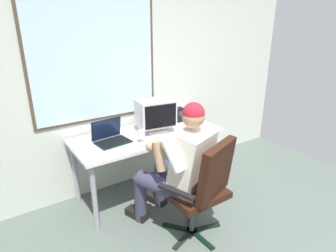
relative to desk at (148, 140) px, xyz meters
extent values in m
cube|color=beige|center=(0.06, 0.41, 0.65)|extent=(4.85, 0.06, 2.61)
cube|color=#4C3828|center=(-0.38, 0.37, 0.87)|extent=(1.37, 0.01, 1.35)
cube|color=silver|center=(-0.38, 0.37, 0.87)|extent=(1.31, 0.02, 1.29)
cylinder|color=gray|center=(-0.74, -0.29, -0.31)|extent=(0.05, 0.05, 0.70)
cylinder|color=gray|center=(0.74, -0.29, -0.31)|extent=(0.05, 0.05, 0.70)
cylinder|color=gray|center=(-0.74, 0.29, -0.31)|extent=(0.05, 0.05, 0.70)
cylinder|color=gray|center=(0.74, 0.29, -0.31)|extent=(0.05, 0.05, 0.70)
cube|color=silver|center=(0.00, 0.00, 0.06)|extent=(1.61, 0.70, 0.03)
cube|color=black|center=(-0.15, -0.86, -0.65)|extent=(0.29, 0.14, 0.02)
cube|color=black|center=(-0.01, -0.96, -0.65)|extent=(0.05, 0.29, 0.02)
cube|color=black|center=(0.13, -0.85, -0.65)|extent=(0.29, 0.12, 0.02)
cube|color=black|center=(0.07, -0.69, -0.65)|extent=(0.20, 0.26, 0.02)
cube|color=black|center=(-0.10, -0.70, -0.65)|extent=(0.21, 0.26, 0.02)
cylinder|color=black|center=(-0.01, -0.81, -0.65)|extent=(0.10, 0.10, 0.02)
cylinder|color=#3F3F44|center=(-0.01, -0.81, -0.44)|extent=(0.05, 0.05, 0.41)
cube|color=black|center=(-0.01, -0.81, -0.21)|extent=(0.49, 0.49, 0.06)
cube|color=black|center=(0.06, -1.01, 0.06)|extent=(0.48, 0.27, 0.49)
cube|color=black|center=(0.24, -0.72, -0.08)|extent=(0.16, 0.34, 0.02)
cube|color=black|center=(-0.26, -0.90, -0.08)|extent=(0.16, 0.34, 0.02)
cylinder|color=#323048|center=(0.06, -0.50, -0.18)|extent=(0.30, 0.50, 0.15)
cylinder|color=#323048|center=(-0.02, -0.28, -0.42)|extent=(0.12, 0.12, 0.48)
cube|color=black|center=(-0.04, -0.22, -0.62)|extent=(0.17, 0.26, 0.08)
cylinder|color=#323048|center=(-0.24, -0.61, -0.18)|extent=(0.30, 0.50, 0.15)
cylinder|color=#323048|center=(-0.32, -0.39, -0.42)|extent=(0.12, 0.12, 0.48)
cube|color=black|center=(-0.34, -0.33, -0.62)|extent=(0.17, 0.26, 0.08)
cube|color=silver|center=(-0.01, -0.78, 0.09)|extent=(0.46, 0.41, 0.56)
sphere|color=#A67F5E|center=(-0.01, -0.78, 0.48)|extent=(0.19, 0.19, 0.19)
sphere|color=#A81A2A|center=(-0.01, -0.78, 0.51)|extent=(0.19, 0.19, 0.19)
cylinder|color=silver|center=(0.18, -0.66, 0.20)|extent=(0.15, 0.20, 0.29)
cylinder|color=#A67F5E|center=(0.15, -0.58, 0.06)|extent=(0.13, 0.19, 0.27)
sphere|color=#A67F5E|center=(0.14, -0.54, 0.04)|extent=(0.09, 0.09, 0.09)
cylinder|color=silver|center=(-0.24, -0.81, 0.20)|extent=(0.16, 0.24, 0.29)
cylinder|color=#A67F5E|center=(-0.28, -0.67, 0.15)|extent=(0.11, 0.14, 0.27)
sphere|color=#A67F5E|center=(-0.31, -0.59, 0.22)|extent=(0.09, 0.09, 0.09)
cube|color=beige|center=(0.11, 0.01, 0.08)|extent=(0.25, 0.21, 0.02)
cylinder|color=beige|center=(0.11, 0.01, 0.12)|extent=(0.04, 0.04, 0.05)
cube|color=beige|center=(0.11, 0.01, 0.29)|extent=(0.43, 0.32, 0.29)
cube|color=black|center=(0.09, -0.13, 0.29)|extent=(0.35, 0.06, 0.25)
cube|color=black|center=(-0.42, -0.03, 0.08)|extent=(0.35, 0.25, 0.02)
cube|color=black|center=(-0.42, -0.03, 0.09)|extent=(0.31, 0.22, 0.00)
cube|color=black|center=(-0.43, 0.10, 0.19)|extent=(0.33, 0.08, 0.21)
cube|color=#0F1933|center=(-0.43, 0.09, 0.19)|extent=(0.30, 0.07, 0.18)
cylinder|color=silver|center=(-0.18, -0.18, 0.07)|extent=(0.07, 0.07, 0.00)
cylinder|color=silver|center=(-0.18, -0.18, 0.11)|extent=(0.01, 0.01, 0.06)
cylinder|color=silver|center=(-0.18, -0.18, 0.17)|extent=(0.07, 0.07, 0.06)
cylinder|color=#500514|center=(-0.18, -0.18, 0.15)|extent=(0.07, 0.07, 0.02)
cube|color=black|center=(0.52, 0.14, 0.16)|extent=(0.10, 0.10, 0.18)
cylinder|color=#333338|center=(0.52, 0.09, 0.19)|extent=(0.06, 0.01, 0.06)
cube|color=#982069|center=(0.49, -0.14, 0.08)|extent=(0.17, 0.16, 0.01)
camera|label=1|loc=(-1.41, -2.47, 1.19)|focal=29.93mm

